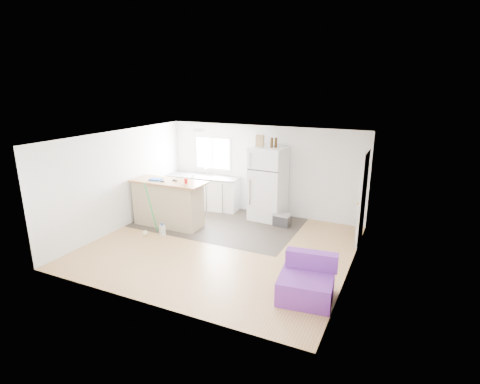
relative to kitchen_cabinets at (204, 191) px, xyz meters
The scene contains 19 objects.
room 2.85m from the kitchen_cabinets, 51.96° to the right, with size 5.51×5.01×2.41m.
vinyl_zone 1.43m from the kitchen_cabinets, 43.44° to the right, with size 4.05×2.50×0.00m, color #372F29.
window 1.13m from the kitchen_cabinets, 64.24° to the left, with size 1.18×0.06×0.98m.
interior_door 4.50m from the kitchen_cabinets, ahead, with size 0.11×0.92×2.10m.
ceiling_fixture 2.18m from the kitchen_cabinets, 62.79° to the right, with size 0.30×0.30×0.07m, color white.
kitchen_cabinets is the anchor object (origin of this frame).
peninsula 1.61m from the kitchen_cabinets, 92.93° to the right, with size 1.90×0.74×1.16m.
refrigerator 2.05m from the kitchen_cabinets, ahead, with size 0.89×0.84×1.92m.
cooler 2.57m from the kitchen_cabinets, ahead, with size 0.45×0.32×0.33m.
purple_seat 5.21m from the kitchen_cabinets, 40.49° to the right, with size 0.97×0.93×0.72m.
cleaner_jug 2.26m from the kitchen_cabinets, 85.77° to the right, with size 0.16×0.15×0.30m.
mop 2.41m from the kitchen_cabinets, 93.59° to the right, with size 0.23×0.37×1.32m.
red_cup 1.84m from the kitchen_cabinets, 73.46° to the right, with size 0.08×0.08×0.12m, color red.
blue_tray 1.84m from the kitchen_cabinets, 102.54° to the right, with size 0.30×0.22×0.04m, color blue.
tool_a 1.69m from the kitchen_cabinets, 85.92° to the right, with size 0.14×0.05×0.03m, color black.
tool_b 1.89m from the kitchen_cabinets, 93.71° to the right, with size 0.10×0.04×0.03m, color black.
cardboard_box 2.39m from the kitchen_cabinets, ahead, with size 0.20×0.10×0.30m, color #9D815A.
bottle_left 2.63m from the kitchen_cabinets, ahead, with size 0.07×0.07×0.25m, color #3B230A.
bottle_right 2.69m from the kitchen_cabinets, ahead, with size 0.07×0.07×0.25m, color #3B230A.
Camera 1 is at (3.61, -6.71, 3.46)m, focal length 28.00 mm.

